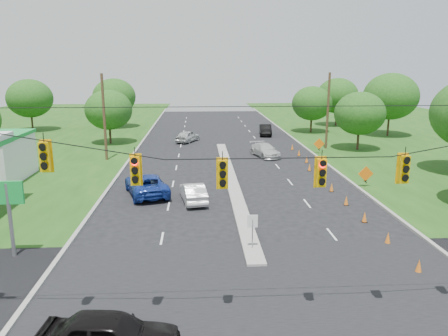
{
  "coord_description": "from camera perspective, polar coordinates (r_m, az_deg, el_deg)",
  "views": [
    {
      "loc": [
        -2.84,
        -15.76,
        9.75
      ],
      "look_at": [
        -1.06,
        13.75,
        2.8
      ],
      "focal_mm": 35.0,
      "sensor_mm": 36.0,
      "label": 1
    }
  ],
  "objects": [
    {
      "name": "cone_4",
      "position": [
        35.67,
        13.88,
        -2.44
      ],
      "size": [
        0.32,
        0.32,
        0.7
      ],
      "primitive_type": "cone",
      "color": "orange",
      "rests_on": "ground"
    },
    {
      "name": "work_sign_2",
      "position": [
        50.41,
        12.31,
        3.04
      ],
      "size": [
        1.27,
        0.58,
        1.37
      ],
      "color": "black",
      "rests_on": "ground"
    },
    {
      "name": "utility_pole_far_right",
      "position": [
        53.28,
        13.4,
        7.22
      ],
      "size": [
        0.28,
        0.28,
        9.0
      ],
      "primitive_type": "cylinder",
      "color": "#422D1C",
      "rests_on": "ground"
    },
    {
      "name": "tree_12",
      "position": [
        66.16,
        11.42,
        8.28
      ],
      "size": [
        5.88,
        5.88,
        6.86
      ],
      "color": "black",
      "rests_on": "ground"
    },
    {
      "name": "cross_street",
      "position": [
        18.75,
        6.07,
        -18.19
      ],
      "size": [
        160.0,
        14.0,
        0.02
      ],
      "primitive_type": "cube",
      "color": "black",
      "rests_on": "ground"
    },
    {
      "name": "tree_6",
      "position": [
        72.13,
        -14.14,
        9.03
      ],
      "size": [
        6.72,
        6.72,
        7.84
      ],
      "color": "black",
      "rests_on": "ground"
    },
    {
      "name": "utility_pole_far_left",
      "position": [
        47.06,
        -15.38,
        6.36
      ],
      "size": [
        0.28,
        0.28,
        9.0
      ],
      "primitive_type": "cylinder",
      "color": "#422D1C",
      "rests_on": "ground"
    },
    {
      "name": "white_sedan",
      "position": [
        32.02,
        -4.05,
        -3.2
      ],
      "size": [
        2.19,
        4.51,
        1.42
      ],
      "primitive_type": "imported",
      "rotation": [
        0.0,
        0.0,
        3.31
      ],
      "color": "silver",
      "rests_on": "ground"
    },
    {
      "name": "cone_0",
      "position": [
        23.48,
        24.1,
        -11.6
      ],
      "size": [
        0.32,
        0.32,
        0.7
      ],
      "primitive_type": "cone",
      "color": "orange",
      "rests_on": "ground"
    },
    {
      "name": "silver_car_far",
      "position": [
        48.08,
        5.38,
        2.33
      ],
      "size": [
        3.22,
        5.21,
        1.41
      ],
      "primitive_type": "imported",
      "rotation": [
        0.0,
        0.0,
        0.27
      ],
      "color": "#BEBEBE",
      "rests_on": "ground"
    },
    {
      "name": "black_sedan",
      "position": [
        16.3,
        -14.64,
        -20.48
      ],
      "size": [
        4.94,
        2.37,
        1.63
      ],
      "primitive_type": "imported",
      "rotation": [
        0.0,
        0.0,
        1.47
      ],
      "color": "black",
      "rests_on": "ground"
    },
    {
      "name": "tree_5",
      "position": [
        57.12,
        -14.83,
        7.36
      ],
      "size": [
        5.88,
        5.88,
        6.86
      ],
      "color": "black",
      "rests_on": "ground"
    },
    {
      "name": "cone_5",
      "position": [
        38.91,
        12.38,
        -1.06
      ],
      "size": [
        0.32,
        0.32,
        0.7
      ],
      "primitive_type": "cone",
      "color": "orange",
      "rests_on": "ground"
    },
    {
      "name": "curb_right",
      "position": [
        48.54,
        12.08,
        1.35
      ],
      "size": [
        0.25,
        110.0,
        0.16
      ],
      "primitive_type": "cube",
      "color": "gray",
      "rests_on": "ground"
    },
    {
      "name": "cone_7",
      "position": [
        45.65,
        10.75,
        1.11
      ],
      "size": [
        0.32,
        0.32,
        0.7
      ],
      "primitive_type": "cone",
      "color": "orange",
      "rests_on": "ground"
    },
    {
      "name": "median",
      "position": [
        38.13,
        0.93,
        -1.58
      ],
      "size": [
        1.0,
        34.0,
        0.18
      ],
      "primitive_type": "cube",
      "color": "gray",
      "rests_on": "ground"
    },
    {
      "name": "curb_left",
      "position": [
        47.35,
        -12.2,
        1.04
      ],
      "size": [
        0.25,
        110.0,
        0.16
      ],
      "primitive_type": "cube",
      "color": "gray",
      "rests_on": "ground"
    },
    {
      "name": "signal_span",
      "position": [
        15.76,
        6.91,
        -4.52
      ],
      "size": [
        25.6,
        0.32,
        9.0
      ],
      "color": "#422D1C",
      "rests_on": "ground"
    },
    {
      "name": "blue_pickup",
      "position": [
        34.19,
        -10.1,
        -2.13
      ],
      "size": [
        4.27,
        6.37,
        1.62
      ],
      "primitive_type": "imported",
      "rotation": [
        0.0,
        0.0,
        3.44
      ],
      "color": "navy",
      "rests_on": "ground"
    },
    {
      "name": "median_sign",
      "position": [
        23.45,
        3.75,
        -7.49
      ],
      "size": [
        0.55,
        0.06,
        2.05
      ],
      "color": "gray",
      "rests_on": "ground"
    },
    {
      "name": "cone_1",
      "position": [
        26.36,
        20.62,
        -8.55
      ],
      "size": [
        0.32,
        0.32,
        0.7
      ],
      "primitive_type": "cone",
      "color": "orange",
      "rests_on": "ground"
    },
    {
      "name": "work_sign_1",
      "position": [
        37.42,
        18.02,
        -0.81
      ],
      "size": [
        1.27,
        0.58,
        1.37
      ],
      "color": "black",
      "rests_on": "ground"
    },
    {
      "name": "tree_9",
      "position": [
        53.48,
        17.32,
        6.83
      ],
      "size": [
        5.88,
        5.88,
        6.86
      ],
      "color": "black",
      "rests_on": "ground"
    },
    {
      "name": "cone_8",
      "position": [
        48.98,
        9.77,
        1.97
      ],
      "size": [
        0.32,
        0.32,
        0.7
      ],
      "primitive_type": "cone",
      "color": "orange",
      "rests_on": "ground"
    },
    {
      "name": "ground",
      "position": [
        18.75,
        6.07,
        -18.19
      ],
      "size": [
        160.0,
        160.0,
        0.0
      ],
      "primitive_type": "plane",
      "color": "black",
      "rests_on": "ground"
    },
    {
      "name": "tree_10",
      "position": [
        65.64,
        20.94,
        8.73
      ],
      "size": [
        7.56,
        7.56,
        8.82
      ],
      "color": "black",
      "rests_on": "ground"
    },
    {
      "name": "cone_3",
      "position": [
        32.49,
        15.68,
        -4.1
      ],
      "size": [
        0.32,
        0.32,
        0.7
      ],
      "primitive_type": "cone",
      "color": "orange",
      "rests_on": "ground"
    },
    {
      "name": "dark_car_receding",
      "position": [
        63.0,
        5.42,
        4.98
      ],
      "size": [
        2.11,
        4.85,
        1.55
      ],
      "primitive_type": "imported",
      "rotation": [
        0.0,
        0.0,
        -0.1
      ],
      "color": "black",
      "rests_on": "ground"
    },
    {
      "name": "tree_11",
      "position": [
        74.51,
        14.59,
        9.12
      ],
      "size": [
        6.72,
        6.72,
        7.84
      ],
      "color": "black",
      "rests_on": "ground"
    },
    {
      "name": "silver_car_oncoming",
      "position": [
        57.29,
        -4.78,
        4.15
      ],
      "size": [
        3.5,
        4.79,
        1.52
      ],
      "primitive_type": "imported",
      "rotation": [
        0.0,
        0.0,
        2.71
      ],
      "color": "#B4B4B4",
      "rests_on": "ground"
    },
    {
      "name": "cone_2",
      "position": [
        29.37,
        17.88,
        -6.1
      ],
      "size": [
        0.32,
        0.32,
        0.7
      ],
      "primitive_type": "cone",
      "color": "orange",
      "rests_on": "ground"
    },
    {
      "name": "cone_9",
      "position": [
        52.33,
        8.91,
        2.72
      ],
      "size": [
        0.32,
        0.32,
        0.7
      ],
      "primitive_type": "cone",
      "color": "orange",
      "rests_on": "ground"
    },
    {
      "name": "cone_6",
      "position": [
        42.19,
        11.11,
        0.11
      ],
      "size": [
        0.32,
        0.32,
        0.7
      ],
      "primitive_type": "cone",
      "color": "orange",
      "rests_on": "ground"
    },
    {
      "name": "tree_4",
      "position": [
        72.44,
        -24.04,
        8.31
      ],
      "size": [
        6.72,
        6.72,
        7.84
      ],
      "color": "black",
      "rests_on": "ground"
    }
  ]
}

